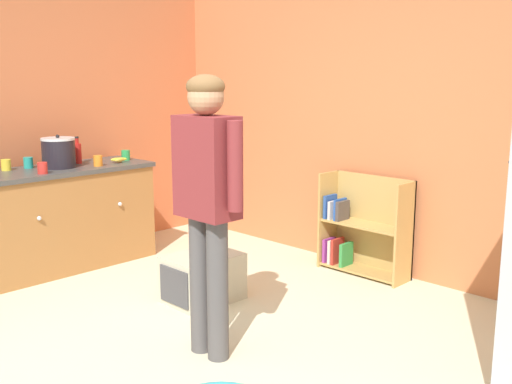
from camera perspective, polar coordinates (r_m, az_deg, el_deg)
name	(u,v)px	position (r m, az deg, el deg)	size (l,w,h in m)	color
ground_plane	(184,361)	(3.78, -6.87, -15.67)	(12.00, 12.00, 0.00)	beige
back_wall	(400,117)	(5.16, 13.53, 6.94)	(5.20, 0.06, 2.70)	#C77043
left_side_wall	(74,112)	(6.04, -16.93, 7.33)	(0.06, 2.99, 2.70)	#C96B41
kitchen_counter	(23,224)	(5.45, -21.34, -2.90)	(0.65, 2.32, 0.90)	#A36A37
bookshelf	(362,231)	(5.29, 10.07, -3.64)	(0.80, 0.28, 0.85)	tan
standing_person	(207,190)	(3.52, -4.67, 0.17)	(0.57, 0.22, 1.70)	#504C4D
pet_carrier	(203,278)	(4.62, -5.12, -8.15)	(0.42, 0.55, 0.36)	beige
crock_pot	(59,153)	(5.49, -18.31, 3.58)	(0.29, 0.29, 0.29)	black
banana_bunch	(120,160)	(5.68, -12.88, 3.03)	(0.12, 0.16, 0.04)	yellow
ketchup_bottle	(78,153)	(5.72, -16.66, 3.63)	(0.07, 0.07, 0.25)	red
orange_cup	(98,161)	(5.50, -14.84, 2.89)	(0.08, 0.08, 0.10)	orange
yellow_cup	(6,165)	(5.50, -22.70, 2.39)	(0.08, 0.08, 0.10)	yellow
teal_cup	(28,163)	(5.57, -20.89, 2.63)	(0.08, 0.08, 0.10)	teal
red_cup	(42,168)	(5.21, -19.70, 2.17)	(0.08, 0.08, 0.10)	red
green_cup	(126,155)	(5.82, -12.32, 3.45)	(0.08, 0.08, 0.10)	green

